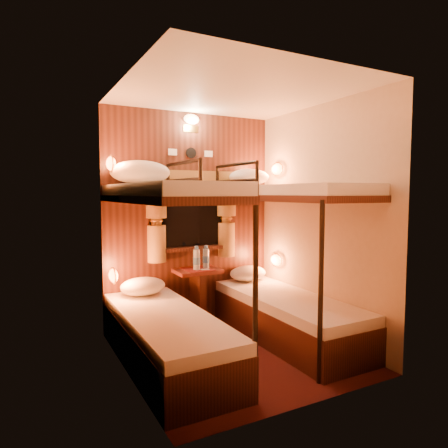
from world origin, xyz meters
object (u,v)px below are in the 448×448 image
table (198,290)px  bottle_right (206,258)px  bottle_left (197,260)px  bunk_right (287,285)px  bunk_left (166,302)px

table → bottle_right: 0.37m
bottle_left → bottle_right: 0.16m
bunk_right → table: bunk_right is taller
bunk_left → bottle_right: size_ratio=7.37×
table → bottle_left: bearing=-129.2°
bunk_left → bunk_right: 1.30m
table → bottle_left: bottle_left is taller
table → bottle_right: (0.12, 0.03, 0.35)m
bunk_right → bottle_right: size_ratio=7.37×
bunk_left → bottle_left: bearing=50.3°
table → bottle_left: size_ratio=2.44×
bunk_left → table: 1.02m
bunk_left → bottle_right: bunk_left is taller
bottle_left → bottle_right: bottle_left is taller
bunk_right → bottle_right: (-0.53, 0.81, 0.20)m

